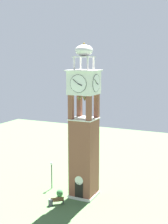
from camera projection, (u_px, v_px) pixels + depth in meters
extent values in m
plane|color=#476B3D|center=(84.00, 196.00, 40.49)|extent=(80.00, 80.00, 0.00)
cube|color=brown|center=(84.00, 158.00, 39.68)|extent=(2.92, 2.92, 9.92)
cube|color=silver|center=(84.00, 194.00, 40.46)|extent=(3.12, 3.12, 0.35)
cube|color=black|center=(79.00, 191.00, 38.99)|extent=(1.10, 0.04, 2.20)
cylinder|color=silver|center=(79.00, 181.00, 38.76)|extent=(1.10, 0.04, 1.10)
cube|color=brown|center=(71.00, 108.00, 38.07)|extent=(0.56, 0.56, 3.07)
cube|color=brown|center=(89.00, 109.00, 37.08)|extent=(0.56, 0.56, 3.07)
cube|color=brown|center=(80.00, 105.00, 40.18)|extent=(0.56, 0.56, 3.07)
cube|color=brown|center=(97.00, 106.00, 39.19)|extent=(0.56, 0.56, 3.07)
cube|color=silver|center=(84.00, 119.00, 38.87)|extent=(3.08, 3.08, 0.12)
cone|color=brown|center=(89.00, 99.00, 38.10)|extent=(0.48, 0.48, 0.55)
cone|color=brown|center=(89.00, 98.00, 38.80)|extent=(0.39, 0.39, 0.43)
cone|color=brown|center=(84.00, 98.00, 39.11)|extent=(0.41, 0.41, 0.37)
cone|color=brown|center=(79.00, 98.00, 38.80)|extent=(0.50, 0.50, 0.38)
cone|color=brown|center=(79.00, 99.00, 38.14)|extent=(0.55, 0.55, 0.46)
cone|color=brown|center=(85.00, 99.00, 37.82)|extent=(0.51, 0.51, 0.47)
cube|color=silver|center=(84.00, 83.00, 38.16)|extent=(3.16, 3.16, 2.77)
cylinder|color=white|center=(78.00, 84.00, 36.73)|extent=(2.11, 0.05, 2.11)
torus|color=black|center=(78.00, 84.00, 36.73)|extent=(2.13, 0.06, 2.13)
cube|color=black|center=(80.00, 85.00, 36.58)|extent=(0.53, 0.03, 0.26)
cube|color=black|center=(75.00, 81.00, 36.77)|extent=(0.70, 0.03, 0.57)
cylinder|color=white|center=(89.00, 82.00, 39.59)|extent=(2.11, 0.05, 2.11)
torus|color=black|center=(89.00, 82.00, 39.59)|extent=(2.13, 0.06, 2.13)
cube|color=black|center=(91.00, 83.00, 39.55)|extent=(0.53, 0.03, 0.26)
cube|color=black|center=(87.00, 80.00, 39.73)|extent=(0.70, 0.03, 0.57)
cylinder|color=white|center=(72.00, 82.00, 38.82)|extent=(0.05, 2.11, 2.11)
torus|color=black|center=(72.00, 82.00, 38.82)|extent=(0.06, 2.13, 2.13)
cube|color=black|center=(73.00, 83.00, 39.09)|extent=(0.03, 0.53, 0.26)
cube|color=black|center=(70.00, 80.00, 38.51)|extent=(0.03, 0.70, 0.57)
cylinder|color=white|center=(96.00, 83.00, 37.49)|extent=(0.05, 2.11, 2.11)
torus|color=black|center=(96.00, 83.00, 37.49)|extent=(0.06, 2.13, 2.13)
cube|color=black|center=(98.00, 84.00, 37.70)|extent=(0.03, 0.53, 0.26)
cube|color=black|center=(96.00, 81.00, 37.12)|extent=(0.03, 0.70, 0.57)
cube|color=silver|center=(84.00, 71.00, 37.92)|extent=(3.52, 3.52, 0.16)
cylinder|color=silver|center=(74.00, 64.00, 37.37)|extent=(0.22, 0.22, 1.48)
cylinder|color=silver|center=(88.00, 64.00, 36.65)|extent=(0.22, 0.22, 1.48)
cylinder|color=silver|center=(81.00, 63.00, 38.92)|extent=(0.22, 0.22, 1.48)
cylinder|color=silver|center=(94.00, 64.00, 38.20)|extent=(0.22, 0.22, 1.48)
cube|color=silver|center=(84.00, 57.00, 37.65)|extent=(2.18, 2.18, 0.12)
ellipsoid|color=silver|center=(84.00, 50.00, 37.54)|extent=(2.10, 2.10, 1.35)
sphere|color=#B79338|center=(84.00, 44.00, 37.41)|extent=(0.24, 0.24, 0.24)
cube|color=brown|center=(57.00, 201.00, 38.00)|extent=(1.51, 1.36, 0.06)
cube|color=brown|center=(57.00, 199.00, 37.77)|extent=(1.26, 1.06, 0.44)
cube|color=#2D2D33|center=(51.00, 203.00, 37.85)|extent=(0.31, 0.36, 0.42)
cube|color=#2D2D33|center=(63.00, 202.00, 38.22)|extent=(0.31, 0.36, 0.42)
cylinder|color=black|center=(52.00, 177.00, 42.57)|extent=(0.12, 0.12, 3.29)
sphere|color=silver|center=(51.00, 163.00, 42.28)|extent=(0.36, 0.36, 0.36)
cylinder|color=#4C4C51|center=(51.00, 202.00, 37.68)|extent=(0.52, 0.52, 0.80)
ellipsoid|color=#336638|center=(60.00, 193.00, 40.04)|extent=(0.81, 0.81, 0.97)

